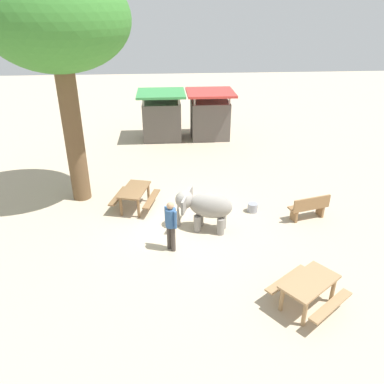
{
  "coord_description": "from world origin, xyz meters",
  "views": [
    {
      "loc": [
        -0.4,
        -10.97,
        6.75
      ],
      "look_at": [
        0.5,
        0.81,
        0.8
      ],
      "focal_mm": 35.48,
      "sensor_mm": 36.0,
      "label": 1
    }
  ],
  "objects_px": {
    "market_stall_red": "(210,117)",
    "feed_bucket": "(253,207)",
    "person_handler": "(171,222)",
    "picnic_table_near": "(135,194)",
    "market_stall_green": "(162,118)",
    "shade_tree_main": "(57,23)",
    "wooden_bench": "(309,207)",
    "elephant": "(204,206)",
    "picnic_table_far": "(309,287)"
  },
  "relations": [
    {
      "from": "market_stall_red",
      "to": "feed_bucket",
      "type": "height_order",
      "value": "market_stall_red"
    },
    {
      "from": "person_handler",
      "to": "picnic_table_near",
      "type": "relative_size",
      "value": 0.88
    },
    {
      "from": "market_stall_green",
      "to": "feed_bucket",
      "type": "xyz_separation_m",
      "value": [
        3.16,
        -8.41,
        -0.98
      ]
    },
    {
      "from": "person_handler",
      "to": "picnic_table_near",
      "type": "distance_m",
      "value": 2.96
    },
    {
      "from": "person_handler",
      "to": "market_stall_red",
      "type": "bearing_deg",
      "value": 38.62
    },
    {
      "from": "person_handler",
      "to": "feed_bucket",
      "type": "height_order",
      "value": "person_handler"
    },
    {
      "from": "person_handler",
      "to": "shade_tree_main",
      "type": "height_order",
      "value": "shade_tree_main"
    },
    {
      "from": "picnic_table_near",
      "to": "feed_bucket",
      "type": "relative_size",
      "value": 5.1
    },
    {
      "from": "shade_tree_main",
      "to": "wooden_bench",
      "type": "bearing_deg",
      "value": -15.59
    },
    {
      "from": "elephant",
      "to": "picnic_table_near",
      "type": "height_order",
      "value": "elephant"
    },
    {
      "from": "feed_bucket",
      "to": "person_handler",
      "type": "bearing_deg",
      "value": -144.68
    },
    {
      "from": "elephant",
      "to": "wooden_bench",
      "type": "xyz_separation_m",
      "value": [
        3.65,
        0.35,
        -0.37
      ]
    },
    {
      "from": "elephant",
      "to": "market_stall_red",
      "type": "relative_size",
      "value": 0.76
    },
    {
      "from": "elephant",
      "to": "person_handler",
      "type": "bearing_deg",
      "value": 62.5
    },
    {
      "from": "picnic_table_far",
      "to": "feed_bucket",
      "type": "xyz_separation_m",
      "value": [
        -0.29,
        4.75,
        -0.43
      ]
    },
    {
      "from": "picnic_table_far",
      "to": "wooden_bench",
      "type": "bearing_deg",
      "value": -146.62
    },
    {
      "from": "person_handler",
      "to": "market_stall_green",
      "type": "bearing_deg",
      "value": 52.57
    },
    {
      "from": "shade_tree_main",
      "to": "market_stall_red",
      "type": "relative_size",
      "value": 3.14
    },
    {
      "from": "elephant",
      "to": "shade_tree_main",
      "type": "distance_m",
      "value": 7.38
    },
    {
      "from": "elephant",
      "to": "market_stall_red",
      "type": "height_order",
      "value": "market_stall_red"
    },
    {
      "from": "picnic_table_far",
      "to": "market_stall_red",
      "type": "relative_size",
      "value": 0.83
    },
    {
      "from": "shade_tree_main",
      "to": "picnic_table_far",
      "type": "height_order",
      "value": "shade_tree_main"
    },
    {
      "from": "market_stall_green",
      "to": "feed_bucket",
      "type": "bearing_deg",
      "value": -69.43
    },
    {
      "from": "shade_tree_main",
      "to": "feed_bucket",
      "type": "distance_m",
      "value": 8.82
    },
    {
      "from": "market_stall_green",
      "to": "market_stall_red",
      "type": "xyz_separation_m",
      "value": [
        2.6,
        0.0,
        0.0
      ]
    },
    {
      "from": "wooden_bench",
      "to": "market_stall_green",
      "type": "height_order",
      "value": "market_stall_green"
    },
    {
      "from": "feed_bucket",
      "to": "picnic_table_far",
      "type": "bearing_deg",
      "value": -86.51
    },
    {
      "from": "picnic_table_near",
      "to": "feed_bucket",
      "type": "height_order",
      "value": "picnic_table_near"
    },
    {
      "from": "shade_tree_main",
      "to": "wooden_bench",
      "type": "relative_size",
      "value": 5.43
    },
    {
      "from": "elephant",
      "to": "wooden_bench",
      "type": "relative_size",
      "value": 1.31
    },
    {
      "from": "picnic_table_far",
      "to": "market_stall_green",
      "type": "distance_m",
      "value": 13.62
    },
    {
      "from": "wooden_bench",
      "to": "person_handler",
      "type": "bearing_deg",
      "value": -177.67
    },
    {
      "from": "feed_bucket",
      "to": "market_stall_green",
      "type": "bearing_deg",
      "value": 110.57
    },
    {
      "from": "shade_tree_main",
      "to": "picnic_table_near",
      "type": "bearing_deg",
      "value": -26.13
    },
    {
      "from": "person_handler",
      "to": "shade_tree_main",
      "type": "bearing_deg",
      "value": 93.45
    },
    {
      "from": "shade_tree_main",
      "to": "picnic_table_far",
      "type": "distance_m",
      "value": 10.69
    },
    {
      "from": "wooden_bench",
      "to": "picnic_table_near",
      "type": "height_order",
      "value": "wooden_bench"
    },
    {
      "from": "picnic_table_near",
      "to": "feed_bucket",
      "type": "bearing_deg",
      "value": -82.58
    },
    {
      "from": "person_handler",
      "to": "wooden_bench",
      "type": "xyz_separation_m",
      "value": [
        4.76,
        1.44,
        -0.48
      ]
    },
    {
      "from": "market_stall_red",
      "to": "feed_bucket",
      "type": "xyz_separation_m",
      "value": [
        0.56,
        -8.41,
        -0.98
      ]
    },
    {
      "from": "elephant",
      "to": "market_stall_green",
      "type": "distance_m",
      "value": 9.51
    },
    {
      "from": "elephant",
      "to": "picnic_table_far",
      "type": "distance_m",
      "value": 4.32
    },
    {
      "from": "picnic_table_far",
      "to": "picnic_table_near",
      "type": "bearing_deg",
      "value": -86.35
    },
    {
      "from": "elephant",
      "to": "picnic_table_far",
      "type": "xyz_separation_m",
      "value": [
        2.14,
        -3.75,
        -0.25
      ]
    },
    {
      "from": "picnic_table_far",
      "to": "market_stall_red",
      "type": "height_order",
      "value": "market_stall_red"
    },
    {
      "from": "picnic_table_far",
      "to": "market_stall_green",
      "type": "relative_size",
      "value": 0.83
    },
    {
      "from": "person_handler",
      "to": "elephant",
      "type": "bearing_deg",
      "value": 6.04
    },
    {
      "from": "market_stall_green",
      "to": "wooden_bench",
      "type": "bearing_deg",
      "value": -61.36
    },
    {
      "from": "market_stall_green",
      "to": "market_stall_red",
      "type": "relative_size",
      "value": 1.0
    },
    {
      "from": "elephant",
      "to": "market_stall_red",
      "type": "distance_m",
      "value": 9.51
    }
  ]
}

